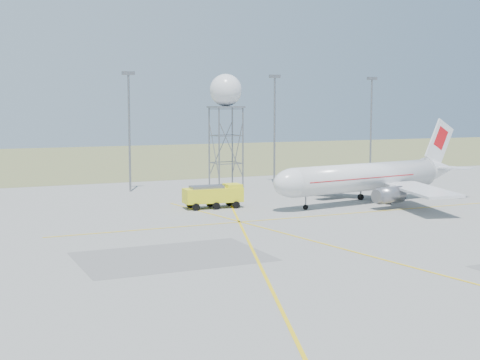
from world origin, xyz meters
name	(u,v)px	position (x,y,z in m)	size (l,w,h in m)	color
ground	(439,270)	(0.00, 0.00, 0.00)	(400.00, 400.00, 0.00)	gray
grass_strip	(94,159)	(0.00, 140.00, 0.01)	(400.00, 120.00, 0.03)	#626D3C
mast_b	(129,121)	(-10.00, 66.00, 12.07)	(2.20, 0.50, 20.50)	slate
mast_c	(275,120)	(18.00, 66.00, 12.07)	(2.20, 0.50, 20.50)	slate
mast_d	(371,119)	(40.00, 66.00, 12.07)	(2.20, 0.50, 20.50)	slate
taxi_sign_near	(412,169)	(55.60, 72.00, 0.89)	(1.60, 0.17, 1.20)	black
taxi_sign_far	(437,168)	(62.60, 72.00, 0.89)	(1.60, 0.17, 1.20)	black
airliner_main	(368,178)	(18.97, 37.44, 3.87)	(37.05, 35.63, 12.63)	silver
radar_tower	(226,125)	(5.76, 60.88, 11.32)	(5.57, 5.57, 20.18)	slate
fire_truck	(215,197)	(-4.12, 42.35, 1.63)	(8.64, 3.82, 3.39)	yellow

